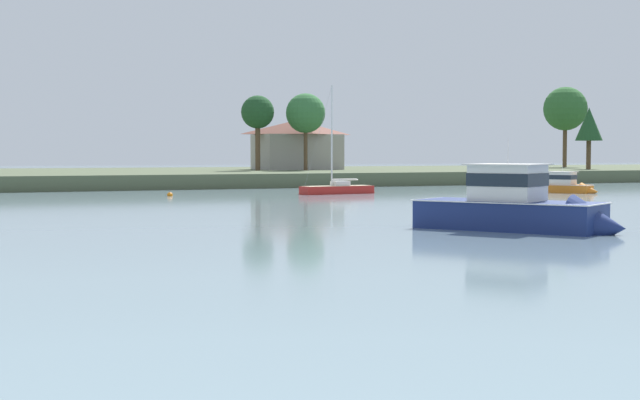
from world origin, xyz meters
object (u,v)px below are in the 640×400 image
(cruiser_orange, at_px, (566,188))
(sailboat_red, at_px, (337,191))
(cruiser_navy, at_px, (526,216))
(mooring_buoy_orange, at_px, (170,195))

(cruiser_orange, relative_size, sailboat_red, 0.65)
(cruiser_orange, xyz_separation_m, sailboat_red, (-20.10, 6.33, -0.26))
(cruiser_orange, bearing_deg, cruiser_navy, -130.71)
(cruiser_orange, distance_m, cruiser_navy, 42.99)
(cruiser_orange, height_order, mooring_buoy_orange, cruiser_orange)
(mooring_buoy_orange, bearing_deg, cruiser_navy, -80.50)
(sailboat_red, bearing_deg, mooring_buoy_orange, 173.48)
(sailboat_red, bearing_deg, cruiser_orange, -17.47)
(cruiser_orange, xyz_separation_m, mooring_buoy_orange, (-34.83, 8.01, -0.39))
(cruiser_navy, distance_m, mooring_buoy_orange, 41.17)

